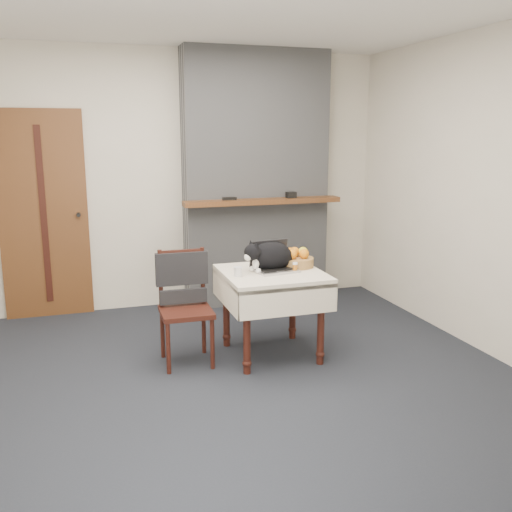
% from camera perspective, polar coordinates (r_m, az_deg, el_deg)
% --- Properties ---
extents(ground, '(4.50, 4.50, 0.00)m').
position_cam_1_polar(ground, '(4.31, -4.05, -12.23)').
color(ground, black).
rests_on(ground, ground).
extents(room_shell, '(4.52, 4.01, 2.61)m').
position_cam_1_polar(room_shell, '(4.37, -5.88, 11.95)').
color(room_shell, beige).
rests_on(room_shell, ground).
extents(door, '(0.82, 0.10, 2.00)m').
position_cam_1_polar(door, '(5.85, -20.46, 3.82)').
color(door, brown).
rests_on(door, ground).
extents(chimney, '(1.62, 0.48, 2.60)m').
position_cam_1_polar(chimney, '(5.96, -0.00, 7.63)').
color(chimney, gray).
rests_on(chimney, ground).
extents(side_table, '(0.78, 0.78, 0.70)m').
position_cam_1_polar(side_table, '(4.56, 1.59, -2.94)').
color(side_table, '#33120E').
rests_on(side_table, ground).
extents(laptop, '(0.35, 0.32, 0.24)m').
position_cam_1_polar(laptop, '(4.56, 1.70, -0.72)').
color(laptop, '#B7B7BC').
rests_on(laptop, side_table).
extents(cat, '(0.55, 0.31, 0.26)m').
position_cam_1_polar(cat, '(4.57, 1.56, -0.02)').
color(cat, black).
rests_on(cat, side_table).
extents(cream_jar, '(0.07, 0.07, 0.07)m').
position_cam_1_polar(cream_jar, '(4.37, -1.82, -1.58)').
color(cream_jar, silver).
rests_on(cream_jar, side_table).
extents(pill_bottle, '(0.04, 0.04, 0.08)m').
position_cam_1_polar(pill_bottle, '(4.50, 3.93, -1.14)').
color(pill_bottle, '#B66216').
rests_on(pill_bottle, side_table).
extents(fruit_basket, '(0.27, 0.27, 0.15)m').
position_cam_1_polar(fruit_basket, '(4.69, 4.11, -0.33)').
color(fruit_basket, '#AF7D46').
rests_on(fruit_basket, side_table).
extents(desk_clutter, '(0.13, 0.09, 0.01)m').
position_cam_1_polar(desk_clutter, '(4.68, 3.88, -1.08)').
color(desk_clutter, black).
rests_on(desk_clutter, side_table).
extents(chair, '(0.41, 0.40, 0.89)m').
position_cam_1_polar(chair, '(4.51, -7.24, -3.45)').
color(chair, '#33120E').
rests_on(chair, ground).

